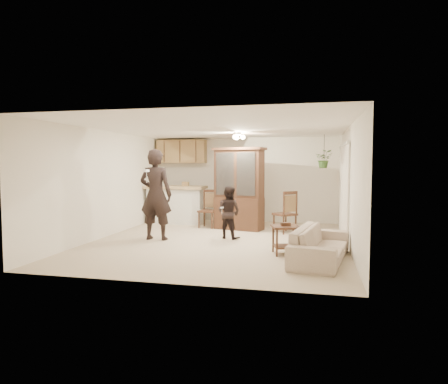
% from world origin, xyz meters
% --- Properties ---
extents(floor, '(6.50, 6.50, 0.00)m').
position_xyz_m(floor, '(0.00, 0.00, 0.00)').
color(floor, '#C2AE93').
rests_on(floor, ground).
extents(ceiling, '(5.50, 6.50, 0.02)m').
position_xyz_m(ceiling, '(0.00, 0.00, 2.50)').
color(ceiling, white).
rests_on(ceiling, wall_back).
extents(wall_back, '(5.50, 0.02, 2.50)m').
position_xyz_m(wall_back, '(0.00, 3.25, 1.25)').
color(wall_back, white).
rests_on(wall_back, ground).
extents(wall_front, '(5.50, 0.02, 2.50)m').
position_xyz_m(wall_front, '(0.00, -3.25, 1.25)').
color(wall_front, white).
rests_on(wall_front, ground).
extents(wall_left, '(0.02, 6.50, 2.50)m').
position_xyz_m(wall_left, '(-2.75, 0.00, 1.25)').
color(wall_left, white).
rests_on(wall_left, ground).
extents(wall_right, '(0.02, 6.50, 2.50)m').
position_xyz_m(wall_right, '(2.75, 0.00, 1.25)').
color(wall_right, white).
rests_on(wall_right, ground).
extents(breakfast_bar, '(1.60, 0.55, 1.00)m').
position_xyz_m(breakfast_bar, '(-1.85, 2.35, 0.50)').
color(breakfast_bar, silver).
rests_on(breakfast_bar, floor).
extents(bar_top, '(1.75, 0.70, 0.08)m').
position_xyz_m(bar_top, '(-1.85, 2.35, 1.05)').
color(bar_top, tan).
rests_on(bar_top, breakfast_bar).
extents(upper_cabinets, '(1.50, 0.34, 0.70)m').
position_xyz_m(upper_cabinets, '(-1.90, 3.07, 2.10)').
color(upper_cabinets, olive).
rests_on(upper_cabinets, wall_back).
extents(vertical_blinds, '(0.06, 2.30, 2.10)m').
position_xyz_m(vertical_blinds, '(2.71, 0.90, 1.10)').
color(vertical_blinds, silver).
rests_on(vertical_blinds, wall_right).
extents(ceiling_fixture, '(0.36, 0.36, 0.20)m').
position_xyz_m(ceiling_fixture, '(0.20, 1.20, 2.40)').
color(ceiling_fixture, beige).
rests_on(ceiling_fixture, ceiling).
extents(hanging_plant, '(0.43, 0.37, 0.48)m').
position_xyz_m(hanging_plant, '(2.30, 2.40, 1.85)').
color(hanging_plant, '#2F5321').
rests_on(hanging_plant, ceiling).
extents(plant_cord, '(0.01, 0.01, 0.65)m').
position_xyz_m(plant_cord, '(2.30, 2.40, 2.17)').
color(plant_cord, '#29241E').
rests_on(plant_cord, ceiling).
extents(sofa, '(1.05, 1.97, 0.73)m').
position_xyz_m(sofa, '(2.17, -1.36, 0.37)').
color(sofa, beige).
rests_on(sofa, floor).
extents(adult, '(0.66, 0.44, 1.80)m').
position_xyz_m(adult, '(-1.44, -0.13, 0.90)').
color(adult, black).
rests_on(adult, floor).
extents(child, '(0.80, 0.72, 1.35)m').
position_xyz_m(child, '(0.14, 0.38, 0.68)').
color(child, black).
rests_on(child, floor).
extents(china_hutch, '(1.44, 0.83, 2.14)m').
position_xyz_m(china_hutch, '(0.13, 1.70, 1.06)').
color(china_hutch, '#342013').
rests_on(china_hutch, floor).
extents(side_table, '(0.62, 0.62, 0.61)m').
position_xyz_m(side_table, '(1.53, -0.98, 0.28)').
color(side_table, '#342013').
rests_on(side_table, floor).
extents(chair_bar, '(0.51, 0.51, 1.02)m').
position_xyz_m(chair_bar, '(-0.73, 1.78, 0.29)').
color(chair_bar, '#342013').
rests_on(chair_bar, floor).
extents(chair_hutch_left, '(0.60, 0.60, 0.97)m').
position_xyz_m(chair_hutch_left, '(-0.23, 1.78, 0.27)').
color(chair_hutch_left, '#342013').
rests_on(chair_hutch_left, floor).
extents(chair_hutch_right, '(0.66, 0.66, 1.05)m').
position_xyz_m(chair_hutch_right, '(1.35, 1.43, 0.30)').
color(chair_hutch_right, '#342013').
rests_on(chair_hutch_right, floor).
extents(controller_adult, '(0.06, 0.18, 0.05)m').
position_xyz_m(controller_adult, '(-1.45, -0.61, 1.58)').
color(controller_adult, white).
rests_on(controller_adult, adult).
extents(controller_child, '(0.07, 0.11, 0.03)m').
position_xyz_m(controller_child, '(0.04, 0.12, 0.74)').
color(controller_child, white).
rests_on(controller_child, child).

